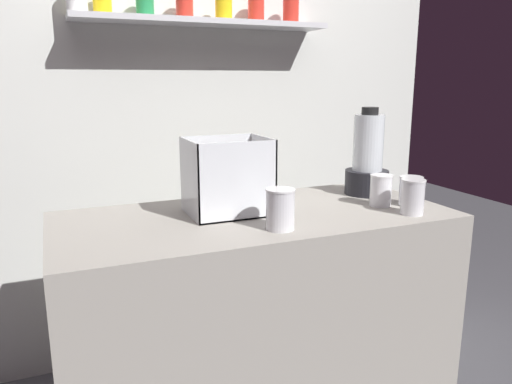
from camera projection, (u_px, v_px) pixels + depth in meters
name	position (u px, v px, depth m)	size (l,w,h in m)	color
counter	(256.00, 329.00, 1.85)	(1.40, 0.64, 0.90)	#9E998E
back_wall_unit	(194.00, 101.00, 2.36)	(2.60, 0.24, 2.50)	silver
carrot_display_bin	(228.00, 191.00, 1.75)	(0.28, 0.23, 0.27)	white
blender_pitcher	(367.00, 161.00, 2.03)	(0.18, 0.18, 0.36)	black
juice_cup_mango_far_left	(280.00, 211.00, 1.56)	(0.10, 0.10, 0.13)	white
juice_cup_mango_left	(381.00, 192.00, 1.85)	(0.08, 0.08, 0.12)	white
juice_cup_orange_middle	(412.00, 199.00, 1.74)	(0.08, 0.08, 0.13)	white
juice_cup_pomegranate_right	(411.00, 192.00, 1.86)	(0.09, 0.09, 0.11)	white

